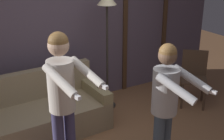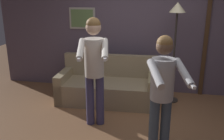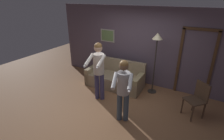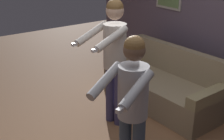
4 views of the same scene
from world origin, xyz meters
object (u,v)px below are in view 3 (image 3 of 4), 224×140
(couch, at_px, (115,78))
(torchiere_lamp, at_px, (157,45))
(person_standing_right, at_px, (123,87))
(dining_chair_distant, at_px, (198,98))
(person_standing_left, at_px, (99,66))

(couch, distance_m, torchiere_lamp, 1.80)
(person_standing_right, xyz_separation_m, dining_chair_distant, (1.54, 1.11, -0.42))
(torchiere_lamp, relative_size, dining_chair_distant, 2.06)
(couch, relative_size, person_standing_right, 1.22)
(torchiere_lamp, height_order, person_standing_right, torchiere_lamp)
(couch, xyz_separation_m, dining_chair_distant, (2.58, -0.39, 0.25))
(person_standing_left, xyz_separation_m, dining_chair_distant, (2.58, 0.58, -0.53))
(person_standing_right, bearing_deg, dining_chair_distant, 35.65)
(person_standing_left, distance_m, dining_chair_distant, 2.70)
(person_standing_right, relative_size, dining_chair_distant, 1.71)
(couch, bearing_deg, person_standing_left, -89.99)
(couch, height_order, torchiere_lamp, torchiere_lamp)
(couch, bearing_deg, dining_chair_distant, -8.53)
(torchiere_lamp, relative_size, person_standing_right, 1.20)
(couch, xyz_separation_m, torchiere_lamp, (1.24, 0.24, 1.28))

